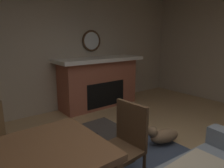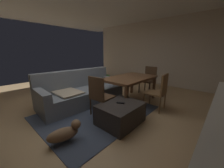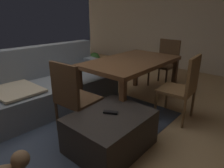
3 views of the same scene
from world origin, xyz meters
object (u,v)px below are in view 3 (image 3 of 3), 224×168
Objects in this scene: ottoman_coffee_table at (110,132)px; dining_chair_south at (183,85)px; dining_chair_west at (73,95)px; potted_plant at (94,60)px; dining_chair_east at (166,60)px; couch at (43,88)px; tv_remote at (111,112)px; dining_table at (131,65)px.

dining_chair_south is (1.13, -0.32, 0.31)m from ottoman_coffee_table.
potted_plant is at bearing 40.83° from dining_chair_west.
dining_chair_south is at bearing -144.05° from dining_chair_east.
couch is 1.49m from tv_remote.
couch and dining_chair_west have the same top height.
dining_chair_south is 1.00× the size of dining_chair_west.
couch is 14.72× the size of tv_remote.
dining_table is 3.45× the size of potted_plant.
ottoman_coffee_table is 5.52× the size of tv_remote.
couch is 2.11m from dining_chair_south.
dining_chair_south is at bearing -60.45° from couch.
dining_chair_west reaches higher than dining_table.
dining_chair_east is at bearing 13.06° from ottoman_coffee_table.
dining_chair_east is (2.39, 0.00, 0.00)m from dining_chair_west.
ottoman_coffee_table is at bearing -172.32° from tv_remote.
ottoman_coffee_table is 1.90× the size of potted_plant.
couch is at bearing 156.48° from dining_chair_east.
dining_chair_south is (1.10, -0.34, 0.09)m from tv_remote.
ottoman_coffee_table is 3.22m from potted_plant.
ottoman_coffee_table is (-0.09, -1.50, -0.11)m from couch.
couch is 2.53× the size of dining_chair_east.
dining_chair_east is at bearing 0.04° from dining_chair_west.
potted_plant is at bearing 24.48° from couch.
dining_chair_east is (1.19, -0.00, -0.14)m from dining_table.
dining_chair_west reaches higher than potted_plant.
dining_table reaches higher than tv_remote.
couch is 2.53× the size of dining_chair_west.
dining_chair_east is 2.00× the size of potted_plant.
couch and dining_chair_east have the same top height.
potted_plant is at bearing 62.16° from dining_table.
couch is at bearing 136.90° from dining_table.
ottoman_coffee_table is at bearing 163.96° from dining_chair_south.
dining_chair_west is 1.00× the size of dining_chair_east.
tv_remote is at bearing -154.45° from dining_table.
dining_table is 1.72× the size of dining_chair_south.
tv_remote is at bearing -92.51° from couch.
dining_chair_east is (1.19, 0.86, 0.00)m from dining_chair_south.
dining_table is (1.12, 0.54, 0.45)m from ottoman_coffee_table.
dining_chair_west is at bearing 97.90° from ottoman_coffee_table.
dining_chair_south is (1.04, -1.83, 0.21)m from couch.
potted_plant is (-0.20, 1.89, -0.26)m from dining_chair_east.
dining_chair_south is at bearing -16.04° from ottoman_coffee_table.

